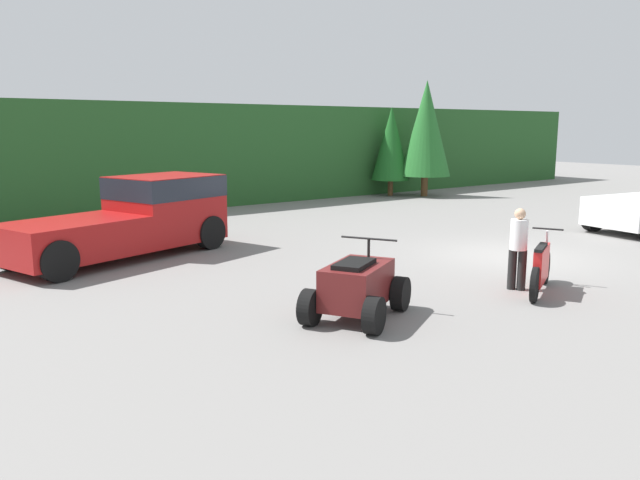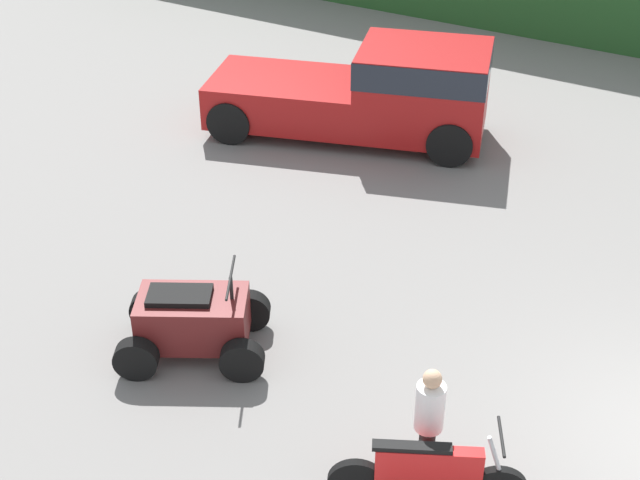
{
  "view_description": "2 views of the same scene",
  "coord_description": "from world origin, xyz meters",
  "px_view_note": "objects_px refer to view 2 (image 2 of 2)",
  "views": [
    {
      "loc": [
        -13.07,
        -9.38,
        3.2
      ],
      "look_at": [
        -5.66,
        0.53,
        0.95
      ],
      "focal_mm": 35.0,
      "sensor_mm": 36.0,
      "label": 1
    },
    {
      "loc": [
        -0.03,
        -9.06,
        8.06
      ],
      "look_at": [
        -5.66,
        0.53,
        0.95
      ],
      "focal_mm": 50.0,
      "sensor_mm": 36.0,
      "label": 2
    }
  ],
  "objects_px": {
    "dirt_bike": "(428,477)",
    "quad_atv": "(193,322)",
    "pickup_truck_red": "(377,90)",
    "rider_person": "(429,422)"
  },
  "relations": [
    {
      "from": "pickup_truck_red",
      "to": "dirt_bike",
      "type": "distance_m",
      "value": 9.65
    },
    {
      "from": "quad_atv",
      "to": "pickup_truck_red",
      "type": "bearing_deg",
      "value": 68.51
    },
    {
      "from": "pickup_truck_red",
      "to": "dirt_bike",
      "type": "relative_size",
      "value": 2.88
    },
    {
      "from": "dirt_bike",
      "to": "quad_atv",
      "type": "xyz_separation_m",
      "value": [
        -3.94,
        0.89,
        0.03
      ]
    },
    {
      "from": "pickup_truck_red",
      "to": "rider_person",
      "type": "relative_size",
      "value": 3.63
    },
    {
      "from": "pickup_truck_red",
      "to": "quad_atv",
      "type": "xyz_separation_m",
      "value": [
        0.99,
        -7.38,
        -0.51
      ]
    },
    {
      "from": "pickup_truck_red",
      "to": "dirt_bike",
      "type": "xyz_separation_m",
      "value": [
        4.93,
        -8.27,
        -0.54
      ]
    },
    {
      "from": "pickup_truck_red",
      "to": "dirt_bike",
      "type": "height_order",
      "value": "pickup_truck_red"
    },
    {
      "from": "dirt_bike",
      "to": "quad_atv",
      "type": "relative_size",
      "value": 0.85
    },
    {
      "from": "dirt_bike",
      "to": "pickup_truck_red",
      "type": "bearing_deg",
      "value": 94.17
    }
  ]
}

